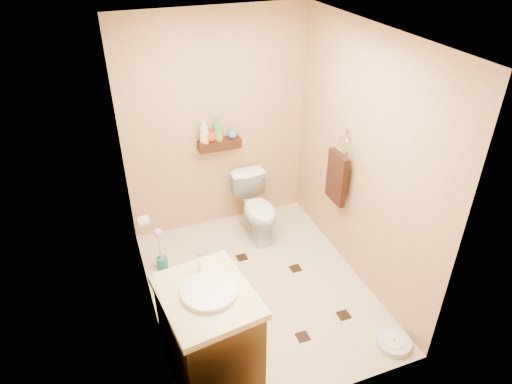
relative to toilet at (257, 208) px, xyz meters
name	(u,v)px	position (x,y,z in m)	size (l,w,h in m)	color
ground	(259,288)	(-0.30, -0.83, -0.34)	(2.50, 2.50, 0.00)	beige
wall_back	(217,126)	(-0.30, 0.42, 0.86)	(2.00, 0.04, 2.40)	tan
wall_front	(332,278)	(-0.30, -2.08, 0.86)	(2.00, 0.04, 2.40)	tan
wall_left	(139,205)	(-1.30, -0.83, 0.86)	(0.04, 2.50, 2.40)	tan
wall_right	(362,162)	(0.70, -0.83, 0.86)	(0.04, 2.50, 2.40)	tan
ceiling	(260,34)	(-0.30, -0.83, 2.06)	(2.00, 2.50, 0.02)	silver
wall_shelf	(220,144)	(-0.30, 0.34, 0.68)	(0.46, 0.14, 0.10)	#3A190F
floor_accents	(264,290)	(-0.26, -0.88, -0.34)	(1.28, 1.34, 0.01)	black
toilet	(257,208)	(0.00, 0.00, 0.00)	(0.38, 0.67, 0.69)	white
vanity	(210,337)	(-1.00, -1.64, 0.12)	(0.70, 0.81, 1.05)	brown
bathroom_scale	(394,343)	(0.52, -1.88, -0.32)	(0.37, 0.37, 0.06)	silver
toilet_brush	(161,254)	(-1.12, -0.20, -0.17)	(0.11, 0.11, 0.49)	#1B6D6C
towel_ring	(337,175)	(0.61, -0.58, 0.60)	(0.12, 0.30, 0.76)	silver
toilet_paper	(143,221)	(-1.24, -0.18, 0.26)	(0.12, 0.11, 0.12)	silver
bottle_a	(204,132)	(-0.46, 0.34, 0.85)	(0.10, 0.10, 0.25)	silver
bottle_b	(205,134)	(-0.45, 0.34, 0.82)	(0.08, 0.08, 0.18)	yellow
bottle_c	(211,135)	(-0.39, 0.34, 0.80)	(0.11, 0.11, 0.15)	red
bottle_d	(218,129)	(-0.32, 0.34, 0.85)	(0.10, 0.10, 0.25)	green
bottle_e	(219,132)	(-0.31, 0.34, 0.82)	(0.08, 0.08, 0.18)	#C38241
bottle_f	(232,132)	(-0.16, 0.34, 0.79)	(0.10, 0.10, 0.13)	#4777B3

